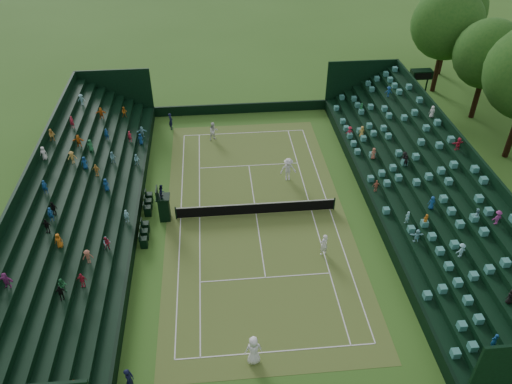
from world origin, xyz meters
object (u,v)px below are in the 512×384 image
Objects in this scene: player_near_west at (254,350)px; player_far_west at (214,131)px; umpire_chair at (164,205)px; player_far_east at (288,169)px; tennis_net at (256,208)px; player_near_east at (324,245)px.

player_far_west is (-1.50, 23.32, -0.10)m from player_near_west.
player_near_west is (5.29, -12.38, -0.34)m from umpire_chair.
player_far_east is (9.53, 4.09, -0.31)m from umpire_chair.
tennis_net is 6.10× the size of player_near_west.
tennis_net is 5.08m from player_far_east.
tennis_net is 6.14m from player_near_east.
umpire_chair is 1.59× the size of player_near_west.
player_near_west is 0.97× the size of player_far_east.
player_near_east is at bearing -89.87° from player_far_west.
player_far_west is (3.80, 10.94, -0.45)m from umpire_chair.
tennis_net is at bearing -0.23° from umpire_chair.
player_near_east is 8.80m from player_far_east.
player_near_west is at bearing -95.94° from tennis_net.
player_far_east is at bearing -107.76° from player_near_east.
player_far_east reaches higher than player_far_west.
player_far_east is (-1.09, 8.73, 0.15)m from player_near_east.
player_far_west reaches higher than player_near_east.
tennis_net is 3.84× the size of umpire_chair.
player_near_west is 1.14× the size of player_near_east.
player_near_west reaches higher than tennis_net.
player_far_east is at bearing -73.59° from player_far_west.
player_far_west is at bearing 127.69° from player_far_east.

